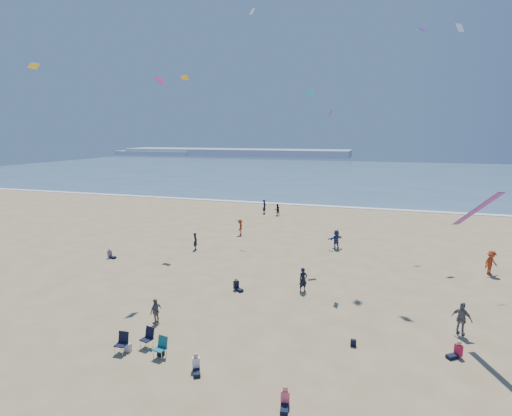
% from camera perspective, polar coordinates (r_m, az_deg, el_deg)
% --- Properties ---
extents(ground, '(220.00, 220.00, 0.00)m').
position_cam_1_polar(ground, '(18.61, -14.69, -24.04)').
color(ground, tan).
rests_on(ground, ground).
extents(ocean, '(220.00, 100.00, 0.06)m').
position_cam_1_polar(ocean, '(108.64, 12.93, 4.79)').
color(ocean, '#476B84').
rests_on(ocean, ground).
extents(surf_line, '(220.00, 1.20, 0.08)m').
position_cam_1_polar(surf_line, '(59.35, 8.92, 0.32)').
color(surf_line, white).
rests_on(surf_line, ground).
extents(headland_far, '(110.00, 20.00, 3.20)m').
position_cam_1_polar(headland_far, '(195.43, -3.11, 7.95)').
color(headland_far, '#7A8EA8').
rests_on(headland_far, ground).
extents(headland_near, '(40.00, 14.00, 2.00)m').
position_cam_1_polar(headland_near, '(208.53, -14.04, 7.65)').
color(headland_near, '#7A8EA8').
rests_on(headland_near, ground).
extents(standing_flyers, '(28.02, 44.43, 1.94)m').
position_cam_1_polar(standing_flyers, '(28.04, 13.71, -9.73)').
color(standing_flyers, slate).
rests_on(standing_flyers, ground).
extents(seated_group, '(26.70, 14.65, 0.84)m').
position_cam_1_polar(seated_group, '(23.51, -2.93, -14.75)').
color(seated_group, white).
rests_on(seated_group, ground).
extents(chair_cluster, '(2.66, 1.47, 1.00)m').
position_cam_1_polar(chair_cluster, '(21.08, -15.93, -18.08)').
color(chair_cluster, black).
rests_on(chair_cluster, ground).
extents(white_tote, '(0.35, 0.20, 0.40)m').
position_cam_1_polar(white_tote, '(21.58, -17.86, -18.39)').
color(white_tote, silver).
rests_on(white_tote, ground).
extents(black_backpack, '(0.30, 0.22, 0.38)m').
position_cam_1_polar(black_backpack, '(20.78, -13.44, -19.38)').
color(black_backpack, black).
rests_on(black_backpack, ground).
extents(navy_bag, '(0.28, 0.18, 0.34)m').
position_cam_1_polar(navy_bag, '(21.61, 13.74, -18.21)').
color(navy_bag, black).
rests_on(navy_bag, ground).
extents(kites_aloft, '(39.95, 39.25, 27.71)m').
position_cam_1_polar(kites_aloft, '(26.26, 21.28, 15.68)').
color(kites_aloft, '#3E971F').
rests_on(kites_aloft, ground).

